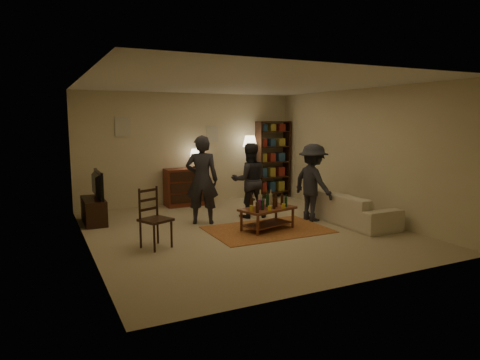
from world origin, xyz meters
TOP-DOWN VIEW (x-y plane):
  - floor at (0.00, 0.00)m, footprint 6.00×6.00m
  - room_shell at (-0.65, 2.98)m, footprint 6.00×6.00m
  - rug at (0.42, -0.18)m, footprint 2.20×1.50m
  - coffee_table at (0.42, -0.17)m, footprint 1.15×0.81m
  - dining_chair at (-1.78, -0.33)m, footprint 0.57×0.57m
  - tv_stand at (-2.44, 1.80)m, footprint 0.40×1.00m
  - dresser at (-0.19, 2.71)m, footprint 1.00×0.50m
  - bookshelf at (2.25, 2.78)m, footprint 0.90×0.34m
  - floor_lamp at (1.49, 2.65)m, footprint 0.36×0.36m
  - sofa at (2.20, -0.40)m, footprint 0.81×2.08m
  - person_left at (-0.50, 0.84)m, footprint 0.76×0.65m
  - person_right at (0.60, 0.93)m, footprint 0.88×0.74m
  - person_by_sofa at (1.63, 0.10)m, footprint 0.70×1.08m

SIDE VIEW (x-z plane):
  - floor at x=0.00m, z-range 0.00..0.00m
  - rug at x=0.42m, z-range 0.00..0.01m
  - sofa at x=2.20m, z-range 0.00..0.61m
  - coffee_table at x=0.42m, z-range 0.00..0.77m
  - tv_stand at x=-2.44m, z-range -0.14..0.91m
  - dresser at x=-0.19m, z-range -0.20..1.16m
  - dining_chair at x=-1.78m, z-range 0.03..1.02m
  - person_by_sofa at x=1.63m, z-range 0.00..1.58m
  - person_right at x=0.60m, z-range 0.00..1.58m
  - person_left at x=-0.50m, z-range 0.00..1.76m
  - bookshelf at x=2.25m, z-range 0.03..2.04m
  - floor_lamp at x=1.49m, z-range 0.57..2.23m
  - room_shell at x=-0.65m, z-range -1.19..4.81m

